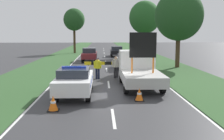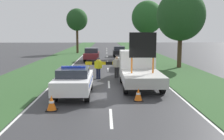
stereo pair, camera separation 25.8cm
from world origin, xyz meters
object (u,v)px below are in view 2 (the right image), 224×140
object	(u,v)px
work_truck	(139,69)
queued_car_wagon_maroon	(92,54)
traffic_cone_near_police	(126,71)
traffic_cone_near_truck	(52,103)
traffic_cone_centre_front	(138,95)
queued_car_sedan_black	(119,51)
roadside_tree_mid_left	(147,17)
traffic_cone_lane_edge	(129,76)
roadside_tree_near_right	(181,16)
roadside_tree_near_left	(77,20)
police_officer	(98,66)
traffic_cone_behind_barrier	(75,73)
police_car	(74,80)
pedestrian_civilian	(117,65)
road_barrier	(106,64)
queued_car_van_white	(128,61)

from	to	relation	value
work_truck	queued_car_wagon_maroon	xyz separation A→B (m)	(-3.80, 15.06, -0.24)
traffic_cone_near_police	traffic_cone_near_truck	bearing A→B (deg)	-112.08
traffic_cone_centre_front	queued_car_sedan_black	xyz separation A→B (m)	(0.32, 25.14, 0.45)
traffic_cone_centre_front	queued_car_sedan_black	world-z (taller)	queued_car_sedan_black
roadside_tree_mid_left	queued_car_wagon_maroon	bearing A→B (deg)	-144.14
traffic_cone_lane_edge	roadside_tree_near_right	size ratio (longest dim) A/B	0.07
roadside_tree_near_left	roadside_tree_mid_left	size ratio (longest dim) A/B	0.95
traffic_cone_centre_front	roadside_tree_near_right	xyz separation A→B (m)	(5.53, 12.50, 4.67)
roadside_tree_near_left	queued_car_sedan_black	bearing A→B (deg)	-43.31
queued_car_sedan_black	traffic_cone_lane_edge	bearing A→B (deg)	89.30
police_officer	roadside_tree_mid_left	bearing A→B (deg)	-102.93
traffic_cone_lane_edge	queued_car_wagon_maroon	world-z (taller)	queued_car_wagon_maroon
traffic_cone_centre_front	traffic_cone_near_truck	xyz separation A→B (m)	(-3.96, -1.55, 0.02)
queued_car_wagon_maroon	traffic_cone_behind_barrier	bearing A→B (deg)	86.89
traffic_cone_lane_edge	queued_car_sedan_black	world-z (taller)	queued_car_sedan_black
police_car	roadside_tree_near_right	world-z (taller)	roadside_tree_near_right
pedestrian_civilian	traffic_cone_near_truck	bearing A→B (deg)	-99.38
police_car	traffic_cone_lane_edge	world-z (taller)	police_car
traffic_cone_near_truck	roadside_tree_near_left	xyz separation A→B (m)	(-2.39, 32.98, 5.17)
pedestrian_civilian	road_barrier	bearing A→B (deg)	158.67
traffic_cone_behind_barrier	pedestrian_civilian	bearing A→B (deg)	-5.00
traffic_cone_behind_barrier	queued_car_van_white	distance (m)	6.53
road_barrier	roadside_tree_near_right	world-z (taller)	roadside_tree_near_right
work_truck	traffic_cone_lane_edge	distance (m)	2.79
queued_car_wagon_maroon	queued_car_van_white	bearing A→B (deg)	118.91
queued_car_wagon_maroon	queued_car_sedan_black	world-z (taller)	queued_car_wagon_maroon
queued_car_sedan_black	roadside_tree_near_left	distance (m)	10.31
roadside_tree_near_left	police_car	bearing A→B (deg)	-84.26
traffic_cone_centre_front	roadside_tree_near_right	world-z (taller)	roadside_tree_near_right
police_officer	traffic_cone_near_truck	distance (m)	8.12
road_barrier	traffic_cone_near_truck	distance (m)	9.25
roadside_tree_near_right	police_car	bearing A→B (deg)	-128.22
traffic_cone_near_police	work_truck	bearing A→B (deg)	-83.35
road_barrier	traffic_cone_near_truck	size ratio (longest dim) A/B	4.68
traffic_cone_lane_edge	queued_car_sedan_black	bearing A→B (deg)	89.30
traffic_cone_centre_front	queued_car_van_white	size ratio (longest dim) A/B	0.16
traffic_cone_near_police	roadside_tree_near_right	size ratio (longest dim) A/B	0.09
traffic_cone_lane_edge	queued_car_van_white	world-z (taller)	queued_car_van_white
traffic_cone_near_police	queued_car_van_white	bearing A→B (deg)	82.27
work_truck	traffic_cone_near_police	world-z (taller)	work_truck
road_barrier	queued_car_wagon_maroon	xyz separation A→B (m)	(-1.68, 11.39, -0.13)
police_car	roadside_tree_near_left	bearing A→B (deg)	100.91
work_truck	police_officer	xyz separation A→B (m)	(-2.66, 2.64, -0.14)
police_officer	traffic_cone_near_truck	size ratio (longest dim) A/B	2.34
police_officer	traffic_cone_behind_barrier	bearing A→B (deg)	-17.02
traffic_cone_centre_front	traffic_cone_behind_barrier	distance (m)	8.13
traffic_cone_near_truck	queued_car_van_white	xyz separation A→B (m)	(4.45, 13.46, 0.41)
road_barrier	traffic_cone_centre_front	world-z (taller)	road_barrier
traffic_cone_centre_front	queued_car_van_white	xyz separation A→B (m)	(0.49, 11.91, 0.43)
police_officer	roadside_tree_near_right	world-z (taller)	roadside_tree_near_right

